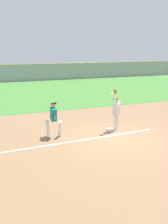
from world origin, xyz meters
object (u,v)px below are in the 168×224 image
object	(u,v)px
baseball	(112,94)
parked_car_red	(8,74)
parked_car_white	(73,72)
first_base	(111,129)
parked_car_silver	(43,73)
runner	(54,117)
fielder	(116,110)
parked_car_green	(101,71)

from	to	relation	value
baseball	parked_car_red	size ratio (longest dim) A/B	0.02
parked_car_red	parked_car_white	distance (m)	9.69
parked_car_red	parked_car_white	world-z (taller)	same
first_base	parked_car_silver	bearing A→B (deg)	86.38
first_base	parked_car_white	world-z (taller)	parked_car_white
first_base	runner	size ratio (longest dim) A/B	0.22
baseball	parked_car_silver	distance (m)	25.07
baseball	parked_car_silver	xyz separation A→B (m)	(1.71, 24.97, -1.33)
parked_car_silver	baseball	bearing A→B (deg)	-98.52
fielder	parked_car_white	bearing A→B (deg)	-54.20
first_base	baseball	size ratio (longest dim) A/B	5.14
first_base	runner	world-z (taller)	runner
parked_car_white	parked_car_green	xyz separation A→B (m)	(4.33, -0.64, 0.00)
baseball	parked_car_green	bearing A→B (deg)	66.38
runner	parked_car_silver	distance (m)	25.03
baseball	parked_car_white	bearing A→B (deg)	75.56
parked_car_green	parked_car_silver	bearing A→B (deg)	-175.84
first_base	parked_car_white	xyz separation A→B (m)	(6.45, 25.32, 0.63)
parked_car_red	parked_car_white	size ratio (longest dim) A/B	1.01
parked_car_silver	parked_car_white	world-z (taller)	same
runner	baseball	distance (m)	3.07
parked_car_silver	parked_car_white	size ratio (longest dim) A/B	1.01
baseball	first_base	bearing A→B (deg)	64.08
runner	parked_car_silver	size ratio (longest dim) A/B	0.38
fielder	runner	xyz separation A→B (m)	(-3.25, 0.19, -0.12)
baseball	parked_car_green	xyz separation A→B (m)	(10.93, 24.98, -1.33)
first_base	baseball	world-z (taller)	baseball
fielder	parked_car_white	xyz separation A→B (m)	(6.22, 25.44, -0.45)
parked_car_green	parked_car_red	bearing A→B (deg)	-176.70
baseball	parked_car_red	world-z (taller)	baseball
parked_car_silver	parked_car_green	size ratio (longest dim) A/B	1.00
first_base	fielder	distance (m)	1.11
parked_car_white	fielder	bearing A→B (deg)	-106.91
first_base	parked_car_white	size ratio (longest dim) A/B	0.08
baseball	parked_car_green	size ratio (longest dim) A/B	0.02
runner	parked_car_white	size ratio (longest dim) A/B	0.38
parked_car_silver	fielder	bearing A→B (deg)	-97.69
first_base	parked_car_red	xyz separation A→B (m)	(-3.23, 24.87, 0.63)
first_base	parked_car_green	distance (m)	26.94
fielder	parked_car_green	distance (m)	26.96
runner	parked_car_red	world-z (taller)	runner
runner	baseball	bearing A→B (deg)	-3.20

